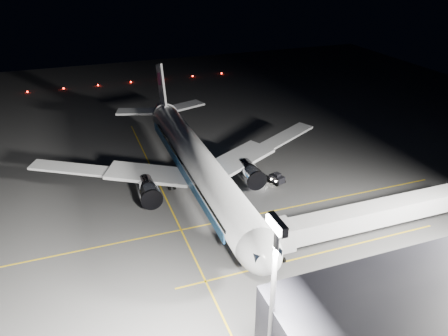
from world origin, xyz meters
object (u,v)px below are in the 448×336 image
object	(u,v)px
baggage_tug	(277,178)
safety_cone_b	(212,174)
safety_cone_c	(235,183)
jet_bridge	(369,215)
airliner	(197,162)
floodlight_mast_south	(272,307)
safety_cone_a	(255,159)

from	to	relation	value
baggage_tug	safety_cone_b	xyz separation A→B (m)	(-6.88, -10.00, -0.60)
baggage_tug	safety_cone_c	distance (m)	7.64
jet_bridge	safety_cone_c	xyz separation A→B (m)	(-22.16, -11.45, -4.25)
airliner	safety_cone_c	world-z (taller)	airliner
airliner	jet_bridge	size ratio (longest dim) A/B	1.79
jet_bridge	safety_cone_b	size ratio (longest dim) A/B	64.59
floodlight_mast_south	safety_cone_b	bearing A→B (deg)	167.50
airliner	safety_cone_b	distance (m)	7.54
jet_bridge	baggage_tug	world-z (taller)	jet_bridge
jet_bridge	floodlight_mast_south	size ratio (longest dim) A/B	1.66
safety_cone_a	safety_cone_c	world-z (taller)	safety_cone_c
safety_cone_c	safety_cone_b	bearing A→B (deg)	-152.53
safety_cone_a	baggage_tug	bearing A→B (deg)	0.01
jet_bridge	safety_cone_c	world-z (taller)	jet_bridge
safety_cone_a	safety_cone_c	size ratio (longest dim) A/B	0.83
safety_cone_b	safety_cone_c	world-z (taller)	safety_cone_c
jet_bridge	floodlight_mast_south	world-z (taller)	floodlight_mast_south
safety_cone_a	safety_cone_c	distance (m)	10.77
baggage_tug	safety_cone_b	bearing A→B (deg)	-144.70
jet_bridge	safety_cone_b	world-z (taller)	jet_bridge
floodlight_mast_south	safety_cone_a	world-z (taller)	floodlight_mast_south
baggage_tug	safety_cone_b	distance (m)	12.15
floodlight_mast_south	airliner	bearing A→B (deg)	171.67
jet_bridge	safety_cone_b	distance (m)	30.90
jet_bridge	safety_cone_a	world-z (taller)	jet_bridge
safety_cone_c	jet_bridge	bearing A→B (deg)	27.32
floodlight_mast_south	safety_cone_b	size ratio (longest dim) A/B	38.87
safety_cone_b	baggage_tug	bearing A→B (deg)	55.48
floodlight_mast_south	safety_cone_a	distance (m)	53.38
airliner	safety_cone_b	xyz separation A→B (m)	(-4.10, 4.00, -4.90)
floodlight_mast_south	safety_cone_a	size ratio (longest dim) A/B	37.17
safety_cone_c	baggage_tug	bearing A→B (deg)	75.86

